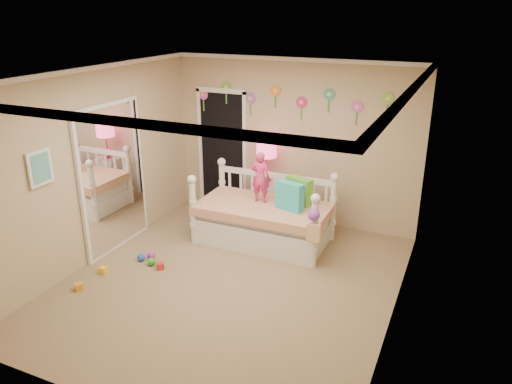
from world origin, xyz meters
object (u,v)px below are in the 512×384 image
at_px(daybed, 263,208).
at_px(child, 260,177).
at_px(table_lamp, 267,153).
at_px(nightstand, 266,201).

xyz_separation_m(daybed, child, (-0.09, 0.09, 0.44)).
height_order(daybed, child, child).
xyz_separation_m(daybed, table_lamp, (-0.26, 0.72, 0.62)).
bearing_deg(table_lamp, daybed, -70.22).
relative_size(daybed, table_lamp, 2.76).
distance_m(child, nightstand, 0.90).
relative_size(child, table_lamp, 1.07).
height_order(child, table_lamp, table_lamp).
distance_m(daybed, nightstand, 0.79).
bearing_deg(daybed, child, 134.50).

